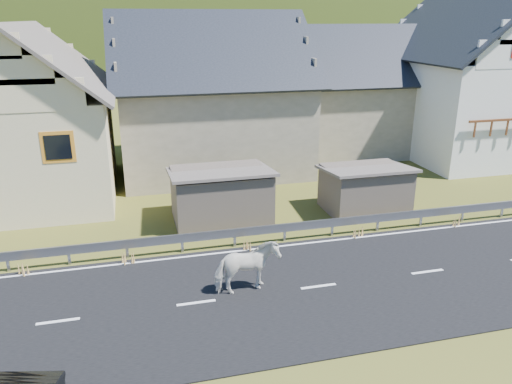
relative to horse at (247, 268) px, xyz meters
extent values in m
plane|color=#3A3E12|center=(2.33, -0.28, -0.89)|extent=(160.00, 160.00, 0.00)
cube|color=black|center=(2.33, -0.28, -0.87)|extent=(60.00, 7.00, 0.04)
cube|color=silver|center=(2.33, -0.28, -0.84)|extent=(60.00, 6.60, 0.01)
cube|color=#93969B|center=(2.33, 3.40, -0.31)|extent=(28.00, 0.08, 0.34)
cube|color=#93969B|center=(-7.67, 3.42, -0.54)|extent=(0.10, 0.06, 0.70)
cube|color=#93969B|center=(-5.67, 3.42, -0.54)|extent=(0.10, 0.06, 0.70)
cube|color=#93969B|center=(-3.67, 3.42, -0.54)|extent=(0.10, 0.06, 0.70)
cube|color=#93969B|center=(-1.67, 3.42, -0.54)|extent=(0.10, 0.06, 0.70)
cube|color=#93969B|center=(0.33, 3.42, -0.54)|extent=(0.10, 0.06, 0.70)
cube|color=#93969B|center=(2.33, 3.42, -0.54)|extent=(0.10, 0.06, 0.70)
cube|color=#93969B|center=(4.33, 3.42, -0.54)|extent=(0.10, 0.06, 0.70)
cube|color=#93969B|center=(6.33, 3.42, -0.54)|extent=(0.10, 0.06, 0.70)
cube|color=#93969B|center=(8.33, 3.42, -0.54)|extent=(0.10, 0.06, 0.70)
cube|color=#93969B|center=(10.33, 3.42, -0.54)|extent=(0.10, 0.06, 0.70)
cube|color=#93969B|center=(12.33, 3.42, -0.54)|extent=(0.10, 0.06, 0.70)
cube|color=brown|center=(0.33, 6.22, 0.21)|extent=(4.30, 3.30, 2.40)
cube|color=brown|center=(6.83, 5.72, 0.11)|extent=(3.80, 2.90, 2.20)
cube|color=beige|center=(-7.67, 11.72, 1.61)|extent=(7.00, 9.00, 5.00)
cube|color=orange|center=(-6.07, 7.22, 2.51)|extent=(1.30, 0.12, 1.30)
cube|color=gray|center=(1.33, 14.72, 1.61)|extent=(10.00, 9.00, 5.00)
cube|color=gray|center=(11.33, 16.72, 1.41)|extent=(9.00, 8.00, 4.60)
cube|color=white|center=(17.33, 13.72, 2.11)|extent=(8.00, 10.00, 6.00)
ellipsoid|color=#233310|center=(7.33, 179.72, -20.89)|extent=(440.00, 280.00, 260.00)
imported|color=silver|center=(0.00, 0.00, 0.00)|extent=(1.20, 2.12, 1.70)
camera|label=1|loc=(-3.19, -13.63, 7.42)|focal=35.00mm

